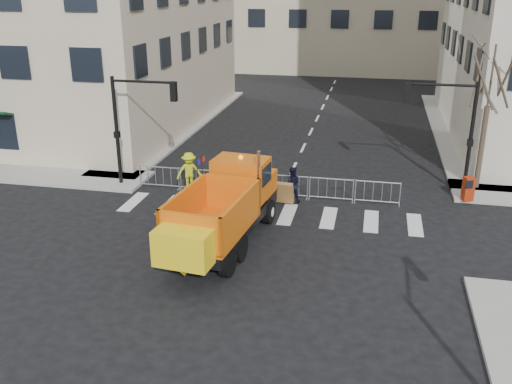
% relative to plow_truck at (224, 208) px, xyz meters
% --- Properties ---
extents(ground, '(120.00, 120.00, 0.00)m').
position_rel_plow_truck_xyz_m(ground, '(1.20, -1.94, -1.57)').
color(ground, black).
rests_on(ground, ground).
extents(sidewalk_back, '(64.00, 5.00, 0.15)m').
position_rel_plow_truck_xyz_m(sidewalk_back, '(1.20, 6.56, -1.49)').
color(sidewalk_back, gray).
rests_on(sidewalk_back, ground).
extents(traffic_light_left, '(0.18, 0.18, 5.40)m').
position_rel_plow_truck_xyz_m(traffic_light_left, '(-6.80, 5.56, 1.13)').
color(traffic_light_left, black).
rests_on(traffic_light_left, ground).
extents(traffic_light_right, '(0.18, 0.18, 5.40)m').
position_rel_plow_truck_xyz_m(traffic_light_right, '(9.70, 7.56, 1.13)').
color(traffic_light_right, black).
rests_on(traffic_light_right, ground).
extents(crowd_barriers, '(12.60, 0.60, 1.10)m').
position_rel_plow_truck_xyz_m(crowd_barriers, '(0.45, 5.66, -1.02)').
color(crowd_barriers, '#9EA0A5').
rests_on(crowd_barriers, ground).
extents(street_tree, '(3.00, 3.00, 7.50)m').
position_rel_plow_truck_xyz_m(street_tree, '(10.40, 8.56, 2.18)').
color(street_tree, '#382B21').
rests_on(street_tree, ground).
extents(plow_truck, '(3.51, 9.30, 3.53)m').
position_rel_plow_truck_xyz_m(plow_truck, '(0.00, 0.00, 0.00)').
color(plow_truck, black).
rests_on(plow_truck, ground).
extents(cop_a, '(0.83, 0.71, 1.93)m').
position_rel_plow_truck_xyz_m(cop_a, '(-0.67, 5.00, -0.60)').
color(cop_a, black).
rests_on(cop_a, ground).
extents(cop_b, '(0.93, 0.79, 1.70)m').
position_rel_plow_truck_xyz_m(cop_b, '(1.84, 5.06, -0.72)').
color(cop_b, black).
rests_on(cop_b, ground).
extents(cop_c, '(1.00, 1.22, 1.94)m').
position_rel_plow_truck_xyz_m(cop_c, '(-0.19, 5.06, -0.60)').
color(cop_c, black).
rests_on(cop_c, ground).
extents(worker, '(1.39, 1.17, 1.87)m').
position_rel_plow_truck_xyz_m(worker, '(-3.10, 5.22, -0.48)').
color(worker, '#B5BE16').
rests_on(worker, sidewalk_back).
extents(newspaper_box, '(0.56, 0.53, 1.10)m').
position_rel_plow_truck_xyz_m(newspaper_box, '(9.73, 6.61, -0.87)').
color(newspaper_box, '#9D260C').
rests_on(newspaper_box, sidewalk_back).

